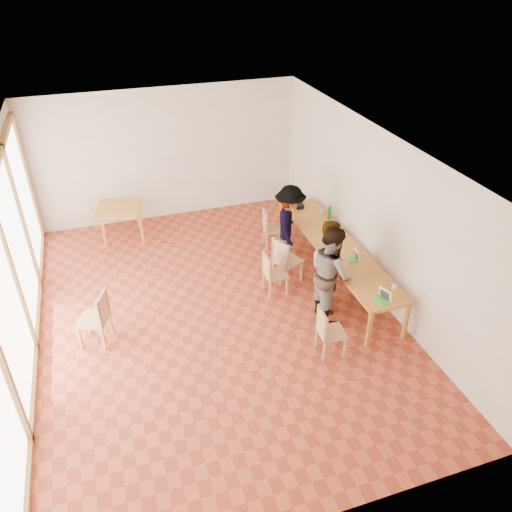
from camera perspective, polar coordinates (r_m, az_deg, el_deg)
The scene contains 25 objects.
ground at distance 8.92m, azimuth -4.88°, elevation -6.51°, with size 8.00×8.00×0.00m, color #A74528.
wall_back at distance 11.64m, azimuth -10.14°, elevation 11.32°, with size 6.00×0.10×3.00m, color beige.
wall_front at distance 5.16m, azimuth 5.96°, elevation -20.09°, with size 6.00×0.10×3.00m, color beige.
wall_right at distance 9.10m, azimuth 13.36°, elevation 4.79°, with size 0.10×8.00×3.00m, color beige.
window_wall at distance 8.07m, azimuth -26.20°, elevation -1.70°, with size 0.10×8.00×3.00m, color white.
ceiling at distance 7.42m, azimuth -5.96°, elevation 12.00°, with size 6.00×8.00×0.04m, color white.
communal_table at distance 9.51m, azimuth 9.18°, elevation 1.03°, with size 0.80×4.00×0.75m.
side_table at distance 11.15m, azimuth -15.38°, elevation 4.98°, with size 0.90×0.90×0.75m.
chair_near at distance 7.85m, azimuth 8.10°, elevation -8.12°, with size 0.43×0.43×0.46m.
chair_mid at distance 9.32m, azimuth 3.24°, elevation -0.11°, with size 0.58×0.58×0.51m.
chair_far at distance 9.07m, azimuth 1.75°, elevation -1.61°, with size 0.40×0.40×0.45m.
chair_empty at distance 10.54m, azimuth 1.51°, elevation 3.64°, with size 0.45×0.45×0.45m.
chair_spare at distance 8.32m, azimuth -17.60°, elevation -6.30°, with size 0.58×0.58×0.51m.
person_near at distance 8.59m, azimuth 8.48°, elevation -1.20°, with size 0.64×0.42×1.76m, color gray.
person_mid at distance 8.46m, azimuth 8.55°, elevation -1.90°, with size 0.84×0.66×1.74m, color gray.
person_far at distance 9.92m, azimuth 3.84°, elevation 3.60°, with size 1.06×0.61×1.64m, color gray.
laptop_near at distance 8.16m, azimuth 14.31°, elevation -4.62°, with size 0.29×0.30×0.21m.
laptop_mid at distance 9.08m, azimuth 11.17°, elevation -0.08°, with size 0.22×0.25×0.19m.
laptop_far at distance 9.61m, azimuth 8.37°, elevation 2.22°, with size 0.30×0.31×0.21m.
yellow_mug at distance 10.53m, azimuth 4.09°, elevation 5.27°, with size 0.13×0.13×0.10m, color yellow.
green_bottle at distance 10.31m, azimuth 8.40°, elevation 4.91°, with size 0.07×0.07×0.28m, color #116916.
clear_glass at distance 10.54m, azimuth 7.45°, elevation 5.04°, with size 0.07×0.07×0.09m, color silver.
condiment_cup at distance 8.49m, azimuth 15.51°, elevation -3.41°, with size 0.08×0.08×0.06m, color white.
pink_phone at distance 8.54m, azimuth 15.17°, elevation -3.32°, with size 0.05×0.10×0.01m, color #C53B5A.
black_pouch at distance 10.77m, azimuth 4.88°, elevation 5.83°, with size 0.16×0.26×0.09m, color black.
Camera 1 is at (-1.46, -6.81, 5.57)m, focal length 35.00 mm.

